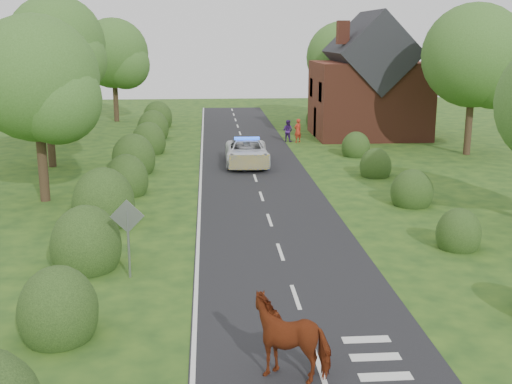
{
  "coord_description": "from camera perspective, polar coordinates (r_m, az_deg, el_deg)",
  "views": [
    {
      "loc": [
        -2.45,
        -17.26,
        7.45
      ],
      "look_at": [
        -0.58,
        7.68,
        1.3
      ],
      "focal_mm": 45.0,
      "sensor_mm": 36.0,
      "label": 1
    }
  ],
  "objects": [
    {
      "name": "house",
      "position": [
        48.88,
        10.0,
        9.31
      ],
      "size": [
        8.0,
        7.4,
        9.17
      ],
      "color": "brown",
      "rests_on": "ground"
    },
    {
      "name": "hedgerow_left",
      "position": [
        29.99,
        -11.96,
        0.6
      ],
      "size": [
        2.75,
        50.41,
        3.0
      ],
      "color": "black",
      "rests_on": "ground"
    },
    {
      "name": "hedgerow_right",
      "position": [
        30.66,
        13.0,
        0.45
      ],
      "size": [
        2.1,
        45.78,
        2.1
      ],
      "color": "black",
      "rests_on": "ground"
    },
    {
      "name": "road",
      "position": [
        33.19,
        0.06,
        0.87
      ],
      "size": [
        6.0,
        70.0,
        0.02
      ],
      "primitive_type": "cube",
      "color": "black",
      "rests_on": "ground"
    },
    {
      "name": "tree_left_a",
      "position": [
        30.09,
        -18.56,
        9.09
      ],
      "size": [
        5.74,
        5.6,
        8.38
      ],
      "color": "#332316",
      "rests_on": "ground"
    },
    {
      "name": "tree_left_b",
      "position": [
        38.22,
        -17.85,
        9.56
      ],
      "size": [
        5.74,
        5.6,
        8.07
      ],
      "color": "#332316",
      "rests_on": "ground"
    },
    {
      "name": "police_van",
      "position": [
        37.65,
        -0.81,
        3.56
      ],
      "size": [
        2.54,
        5.43,
        1.63
      ],
      "rotation": [
        0.0,
        0.0,
        -0.01
      ],
      "color": "white",
      "rests_on": "ground"
    },
    {
      "name": "tree_left_d",
      "position": [
        57.66,
        -12.3,
        11.71
      ],
      "size": [
        6.15,
        6.0,
        8.89
      ],
      "color": "#332316",
      "rests_on": "ground"
    },
    {
      "name": "road_markings",
      "position": [
        31.09,
        -2.6,
        -0.01
      ],
      "size": [
        4.96,
        70.0,
        0.01
      ],
      "color": "white",
      "rests_on": "road"
    },
    {
      "name": "tree_left_c",
      "position": [
        48.19,
        -16.95,
        12.14
      ],
      "size": [
        6.97,
        6.8,
        10.22
      ],
      "color": "#332316",
      "rests_on": "ground"
    },
    {
      "name": "road_sign",
      "position": [
        20.27,
        -11.34,
        -3.08
      ],
      "size": [
        1.06,
        0.08,
        2.53
      ],
      "color": "gray",
      "rests_on": "ground"
    },
    {
      "name": "pedestrian_purple",
      "position": [
        46.0,
        2.84,
        5.46
      ],
      "size": [
        0.96,
        0.91,
        1.56
      ],
      "primitive_type": "imported",
      "rotation": [
        0.0,
        0.0,
        2.56
      ],
      "color": "#401D69",
      "rests_on": "ground"
    },
    {
      "name": "tree_right_b",
      "position": [
        42.55,
        19.24,
        11.03
      ],
      "size": [
        6.56,
        6.4,
        9.4
      ],
      "color": "#332316",
      "rests_on": "ground"
    },
    {
      "name": "pedestrian_red",
      "position": [
        45.71,
        3.73,
        5.47
      ],
      "size": [
        0.73,
        0.67,
        1.67
      ],
      "primitive_type": "imported",
      "rotation": [
        0.0,
        0.0,
        3.72
      ],
      "color": "red",
      "rests_on": "ground"
    },
    {
      "name": "tree_right_c",
      "position": [
        56.38,
        7.87,
        11.55
      ],
      "size": [
        6.15,
        6.0,
        8.58
      ],
      "color": "#332316",
      "rests_on": "ground"
    },
    {
      "name": "cow",
      "position": [
        14.78,
        3.21,
        -13.09
      ],
      "size": [
        2.4,
        1.72,
        1.53
      ],
      "primitive_type": "imported",
      "rotation": [
        0.0,
        0.0,
        -1.86
      ],
      "color": "#581F0B",
      "rests_on": "ground"
    },
    {
      "name": "ground",
      "position": [
        18.95,
        3.54,
        -9.35
      ],
      "size": [
        120.0,
        120.0,
        0.0
      ],
      "primitive_type": "plane",
      "color": "#1F4019"
    }
  ]
}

